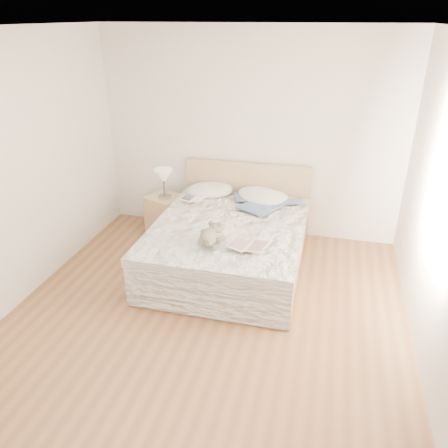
{
  "coord_description": "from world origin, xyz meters",
  "views": [
    {
      "loc": [
        1.05,
        -3.31,
        2.79
      ],
      "look_at": [
        -0.04,
        1.05,
        0.62
      ],
      "focal_mm": 35.0,
      "sensor_mm": 36.0,
      "label": 1
    }
  ],
  "objects_px": {
    "childrens_book": "(249,246)",
    "bed": "(230,243)",
    "teddy_bear": "(208,241)",
    "nightstand": "(166,215)",
    "table_lamp": "(164,177)",
    "photo_book": "(193,199)"
  },
  "relations": [
    {
      "from": "bed",
      "to": "table_lamp",
      "type": "xyz_separation_m",
      "value": [
        -1.05,
        0.59,
        0.54
      ]
    },
    {
      "from": "childrens_book",
      "to": "teddy_bear",
      "type": "bearing_deg",
      "value": -163.6
    },
    {
      "from": "bed",
      "to": "childrens_book",
      "type": "distance_m",
      "value": 0.76
    },
    {
      "from": "bed",
      "to": "table_lamp",
      "type": "relative_size",
      "value": 5.43
    },
    {
      "from": "photo_book",
      "to": "teddy_bear",
      "type": "relative_size",
      "value": 0.91
    },
    {
      "from": "teddy_bear",
      "to": "bed",
      "type": "bearing_deg",
      "value": 86.88
    },
    {
      "from": "bed",
      "to": "teddy_bear",
      "type": "bearing_deg",
      "value": -98.02
    },
    {
      "from": "childrens_book",
      "to": "bed",
      "type": "bearing_deg",
      "value": 131.62
    },
    {
      "from": "photo_book",
      "to": "teddy_bear",
      "type": "height_order",
      "value": "teddy_bear"
    },
    {
      "from": "bed",
      "to": "photo_book",
      "type": "xyz_separation_m",
      "value": [
        -0.6,
        0.46,
        0.32
      ]
    },
    {
      "from": "nightstand",
      "to": "teddy_bear",
      "type": "relative_size",
      "value": 1.76
    },
    {
      "from": "photo_book",
      "to": "teddy_bear",
      "type": "xyz_separation_m",
      "value": [
        0.51,
        -1.09,
        0.02
      ]
    },
    {
      "from": "childrens_book",
      "to": "photo_book",
      "type": "bearing_deg",
      "value": 143.98
    },
    {
      "from": "photo_book",
      "to": "childrens_book",
      "type": "bearing_deg",
      "value": -39.77
    },
    {
      "from": "teddy_bear",
      "to": "nightstand",
      "type": "bearing_deg",
      "value": 132.98
    },
    {
      "from": "table_lamp",
      "to": "teddy_bear",
      "type": "bearing_deg",
      "value": -51.78
    },
    {
      "from": "childrens_book",
      "to": "teddy_bear",
      "type": "xyz_separation_m",
      "value": [
        -0.42,
        -0.03,
        0.02
      ]
    },
    {
      "from": "nightstand",
      "to": "childrens_book",
      "type": "xyz_separation_m",
      "value": [
        1.4,
        -1.21,
        0.35
      ]
    },
    {
      "from": "nightstand",
      "to": "photo_book",
      "type": "relative_size",
      "value": 1.92
    },
    {
      "from": "bed",
      "to": "photo_book",
      "type": "distance_m",
      "value": 0.82
    },
    {
      "from": "nightstand",
      "to": "teddy_bear",
      "type": "height_order",
      "value": "teddy_bear"
    },
    {
      "from": "nightstand",
      "to": "photo_book",
      "type": "height_order",
      "value": "photo_book"
    }
  ]
}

